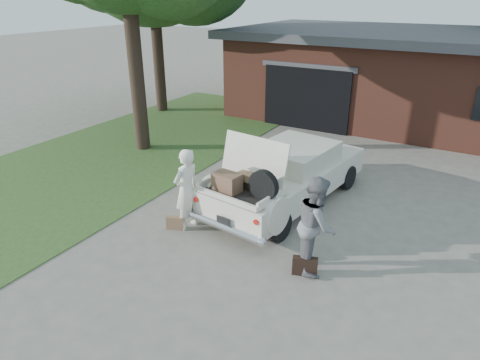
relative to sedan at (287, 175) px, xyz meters
The scene contains 8 objects.
ground 2.31m from the sedan, 99.42° to the right, with size 90.00×90.00×0.00m, color gray.
grass_strip 5.96m from the sedan, behind, with size 6.00×16.00×0.02m, color #2D4C1E.
house 9.37m from the sedan, 86.18° to the left, with size 12.80×7.80×3.30m.
sedan is the anchor object (origin of this frame).
woman_left 2.52m from the sedan, 121.52° to the right, with size 0.65×0.43×1.78m, color white.
woman_right 2.67m from the sedan, 54.72° to the right, with size 0.87×0.68×1.80m, color slate.
suitcase_left 2.84m from the sedan, 122.65° to the right, with size 0.38×0.12×0.29m, color #956C4C.
suitcase_right 2.93m from the sedan, 58.92° to the right, with size 0.45×0.14×0.34m, color black.
Camera 1 is at (4.00, -6.36, 4.67)m, focal length 32.00 mm.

